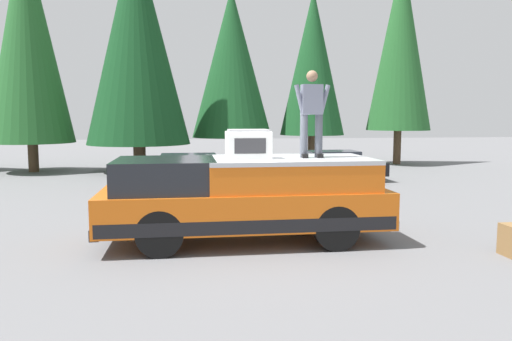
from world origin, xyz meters
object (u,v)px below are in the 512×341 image
object	(u,v)px
compressor_unit	(248,144)
parked_car_maroon	(186,171)
person_on_truck_bed	(312,111)
pickup_truck	(245,198)
parked_car_black	(330,166)

from	to	relation	value
compressor_unit	parked_car_maroon	bearing A→B (deg)	8.78
person_on_truck_bed	compressor_unit	bearing A→B (deg)	92.17
parked_car_maroon	pickup_truck	bearing A→B (deg)	-171.57
compressor_unit	person_on_truck_bed	world-z (taller)	person_on_truck_bed
person_on_truck_bed	parked_car_black	world-z (taller)	person_on_truck_bed
person_on_truck_bed	parked_car_black	bearing A→B (deg)	-19.02
compressor_unit	person_on_truck_bed	size ratio (longest dim) A/B	0.50
person_on_truck_bed	parked_car_black	xyz separation A→B (m)	(8.59, -2.96, -1.97)
parked_car_black	parked_car_maroon	bearing A→B (deg)	99.42
pickup_truck	person_on_truck_bed	distance (m)	2.13
pickup_truck	parked_car_black	world-z (taller)	pickup_truck
parked_car_black	parked_car_maroon	distance (m)	5.49
pickup_truck	compressor_unit	bearing A→B (deg)	-140.26
pickup_truck	compressor_unit	size ratio (longest dim) A/B	6.60
pickup_truck	parked_car_maroon	world-z (taller)	pickup_truck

